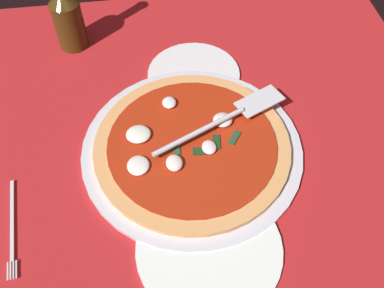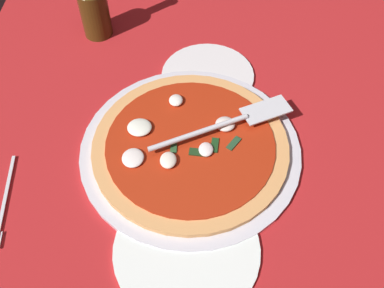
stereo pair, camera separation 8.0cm
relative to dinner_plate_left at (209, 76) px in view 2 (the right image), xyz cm
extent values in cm
cube|color=#AF1E20|center=(20.29, -1.67, -1.00)|extent=(101.77, 101.77, 0.80)
cube|color=silver|center=(-25.51, -37.29, -0.55)|extent=(10.18, 10.18, 0.10)
cube|color=silver|center=(-25.51, -16.94, -0.55)|extent=(10.18, 10.18, 0.10)
cube|color=silver|center=(-25.51, 3.41, -0.55)|extent=(10.18, 10.18, 0.10)
cube|color=silver|center=(-25.51, 23.77, -0.55)|extent=(10.18, 10.18, 0.10)
cube|color=silver|center=(-25.51, 44.12, -0.55)|extent=(10.18, 10.18, 0.10)
cube|color=silver|center=(-15.33, -47.47, -0.55)|extent=(10.18, 10.18, 0.10)
cube|color=silver|center=(-15.33, -27.12, -0.55)|extent=(10.18, 10.18, 0.10)
cube|color=silver|center=(-15.33, -6.76, -0.55)|extent=(10.18, 10.18, 0.10)
cube|color=silver|center=(-15.33, 13.59, -0.55)|extent=(10.18, 10.18, 0.10)
cube|color=silver|center=(-15.33, 33.95, -0.55)|extent=(10.18, 10.18, 0.10)
cube|color=silver|center=(-5.16, -37.29, -0.55)|extent=(10.18, 10.18, 0.10)
cube|color=silver|center=(-5.16, -16.94, -0.55)|extent=(10.18, 10.18, 0.10)
cube|color=silver|center=(-5.16, 3.41, -0.55)|extent=(10.18, 10.18, 0.10)
cube|color=silver|center=(-5.16, 23.77, -0.55)|extent=(10.18, 10.18, 0.10)
cube|color=silver|center=(5.02, -27.12, -0.55)|extent=(10.18, 10.18, 0.10)
cube|color=silver|center=(5.02, -6.76, -0.55)|extent=(10.18, 10.18, 0.10)
cube|color=silver|center=(5.02, 13.59, -0.55)|extent=(10.18, 10.18, 0.10)
cube|color=silver|center=(5.02, 33.95, -0.55)|extent=(10.18, 10.18, 0.10)
cube|color=silver|center=(15.20, -37.29, -0.55)|extent=(10.18, 10.18, 0.10)
cube|color=silver|center=(15.20, -16.94, -0.55)|extent=(10.18, 10.18, 0.10)
cube|color=silver|center=(15.20, 3.41, -0.55)|extent=(10.18, 10.18, 0.10)
cube|color=silver|center=(15.20, 23.77, -0.55)|extent=(10.18, 10.18, 0.10)
cube|color=silver|center=(25.38, -27.12, -0.55)|extent=(10.18, 10.18, 0.10)
cube|color=silver|center=(25.38, -6.76, -0.55)|extent=(10.18, 10.18, 0.10)
cube|color=silver|center=(25.38, 13.59, -0.55)|extent=(10.18, 10.18, 0.10)
cube|color=silver|center=(35.55, -16.94, -0.55)|extent=(10.18, 10.18, 0.10)
cube|color=silver|center=(35.55, 3.41, -0.55)|extent=(10.18, 10.18, 0.10)
cube|color=silver|center=(35.55, 23.77, -0.55)|extent=(10.18, 10.18, 0.10)
cube|color=silver|center=(45.73, -27.12, -0.55)|extent=(10.18, 10.18, 0.10)
cube|color=silver|center=(45.73, -6.76, -0.55)|extent=(10.18, 10.18, 0.10)
cube|color=silver|center=(45.73, 13.59, -0.55)|extent=(10.18, 10.18, 0.10)
cylinder|color=silver|center=(20.27, -3.24, 0.12)|extent=(41.85, 41.85, 1.24)
cylinder|color=white|center=(0.00, 0.00, 0.00)|extent=(20.21, 20.21, 1.00)
cylinder|color=white|center=(40.44, -3.27, 0.00)|extent=(23.95, 23.95, 1.00)
cylinder|color=#E19C5A|center=(20.27, -3.24, 1.28)|extent=(37.10, 37.10, 1.08)
cylinder|color=#AB260E|center=(20.27, -3.24, 1.96)|extent=(31.91, 31.91, 0.30)
ellipsoid|color=white|center=(24.79, -7.07, 2.77)|extent=(3.63, 3.05, 1.31)
ellipsoid|color=white|center=(10.09, -6.41, 2.72)|extent=(3.12, 2.79, 1.22)
ellipsoid|color=white|center=(22.13, -0.31, 2.65)|extent=(3.23, 2.71, 1.07)
ellipsoid|color=white|center=(17.28, -13.02, 2.72)|extent=(4.40, 4.71, 1.21)
ellipsoid|color=silver|center=(16.07, 3.34, 2.77)|extent=(3.67, 3.79, 1.31)
ellipsoid|color=white|center=(24.35, -13.52, 2.63)|extent=(4.33, 4.01, 1.02)
cube|color=#24472A|center=(20.75, 4.88, 2.26)|extent=(3.46, 2.97, 0.30)
cube|color=#27532C|center=(21.58, -6.30, 2.26)|extent=(2.31, 1.23, 0.30)
cube|color=#183D1A|center=(20.82, 1.30, 2.26)|extent=(3.45, 1.70, 0.30)
cube|color=#1C3819|center=(22.54, -1.48, 2.26)|extent=(1.95, 3.63, 0.30)
cube|color=silver|center=(12.98, 11.28, 3.58)|extent=(8.20, 10.56, 0.30)
cylinder|color=silver|center=(19.18, -2.08, 3.93)|extent=(9.31, 18.55, 1.00)
cube|color=silver|center=(30.61, -35.60, 0.23)|extent=(15.55, 2.29, 0.25)
cube|color=silver|center=(39.82, -34.37, 0.23)|extent=(3.01, 0.55, 0.25)
cube|color=silver|center=(39.77, -33.93, 0.23)|extent=(3.01, 0.55, 0.25)
cylinder|color=#402E0F|center=(-14.16, -26.21, 5.24)|extent=(6.67, 6.67, 11.47)
camera|label=1|loc=(68.16, -9.99, 65.72)|focal=39.98mm
camera|label=2|loc=(68.62, -1.99, 65.72)|focal=39.98mm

